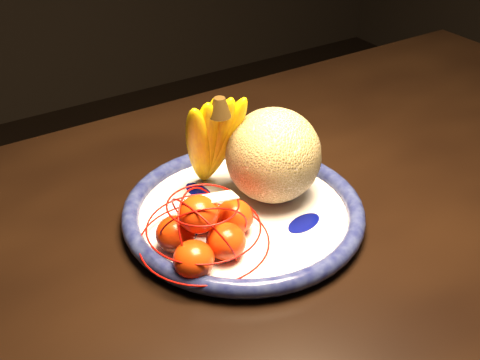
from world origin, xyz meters
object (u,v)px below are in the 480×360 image
banana_bunch (211,138)px  dining_table (337,228)px  cantaloupe (273,155)px  fruit_bowl (243,212)px  mandarin_bag (205,230)px

banana_bunch → dining_table: bearing=-20.6°
cantaloupe → banana_bunch: banana_bunch is taller
fruit_bowl → dining_table: bearing=-5.2°
dining_table → mandarin_bag: (-0.28, -0.03, 0.13)m
fruit_bowl → banana_bunch: (-0.01, 0.08, 0.10)m
mandarin_bag → cantaloupe: bearing=20.2°
dining_table → cantaloupe: size_ratio=10.25×
fruit_bowl → cantaloupe: bearing=13.3°
fruit_bowl → cantaloupe: (0.07, 0.02, 0.08)m
fruit_bowl → banana_bunch: 0.13m
mandarin_bag → fruit_bowl: bearing=24.7°
banana_bunch → mandarin_bag: banana_bunch is taller
dining_table → mandarin_bag: mandarin_bag is taller
cantaloupe → mandarin_bag: bearing=-159.8°
banana_bunch → mandarin_bag: size_ratio=0.82×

